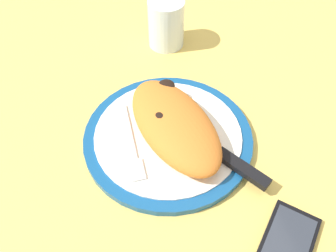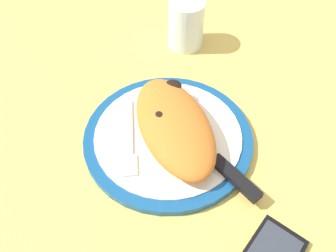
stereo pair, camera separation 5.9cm
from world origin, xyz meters
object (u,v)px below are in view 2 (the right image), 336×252
object	(u,v)px
calzone	(174,125)
knife	(222,166)
plate	(168,137)
fork	(130,143)
water_glass	(186,27)

from	to	relation	value
calzone	knife	world-z (taller)	calzone
plate	fork	distance (cm)	6.82
knife	water_glass	distance (cm)	35.00
calzone	fork	world-z (taller)	calzone
fork	knife	bearing A→B (deg)	65.15
plate	fork	bearing A→B (deg)	-78.11
knife	water_glass	xyz separation A→B (cm)	(-34.92, -0.56, 2.31)
fork	knife	world-z (taller)	knife
plate	fork	world-z (taller)	fork
fork	plate	bearing A→B (deg)	101.89
calzone	water_glass	xyz separation A→B (cm)	(-27.35, 6.16, 0.10)
plate	calzone	xyz separation A→B (cm)	(0.45, 1.00, 3.58)
water_glass	fork	bearing A→B (deg)	-25.93
plate	calzone	bearing A→B (deg)	65.85
water_glass	knife	bearing A→B (deg)	0.92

